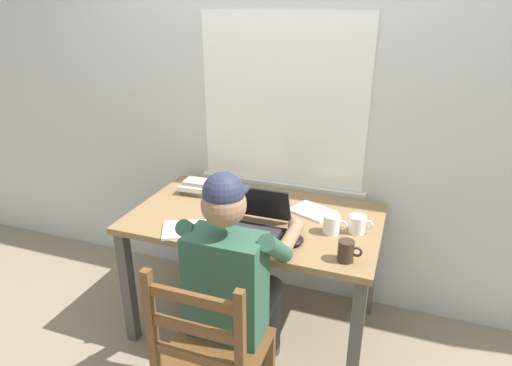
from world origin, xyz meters
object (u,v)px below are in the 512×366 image
Objects in this scene: seated_person at (235,276)px; wooden_chair at (212,356)px; desk at (255,231)px; laptop at (254,222)px; book_stack_main at (197,186)px; coffee_mug_white at (332,224)px; coffee_mug_spare at (358,224)px; landscape_photo_print at (233,204)px; computer_mouse at (297,241)px; coffee_mug_dark at (346,251)px.

wooden_chair is at bearing -90.00° from seated_person.
desk is 0.49m from seated_person.
book_stack_main is at bearing 145.51° from laptop.
coffee_mug_white is 1.00× the size of coffee_mug_spare.
laptop reaches higher than book_stack_main.
desk is 0.22m from landscape_photo_print.
wooden_chair is (-0.00, -0.28, -0.23)m from seated_person.
coffee_mug_white is 0.14m from coffee_mug_spare.
laptop is 0.26m from computer_mouse.
coffee_mug_spare is (0.26, 0.23, 0.03)m from computer_mouse.
coffee_mug_dark is 0.82m from landscape_photo_print.
book_stack_main is at bearing 170.10° from coffee_mug_spare.
desk is 0.51m from book_stack_main.
coffee_mug_white is at bearing 49.82° from seated_person.
desk is at bearing 172.88° from coffee_mug_white.
wooden_chair is 8.28× the size of coffee_mug_dark.
desk is 11.09× the size of coffee_mug_spare.
desk is 11.05× the size of coffee_mug_white.
computer_mouse is 0.86m from book_stack_main.
landscape_photo_print is (-0.74, 0.09, -0.05)m from coffee_mug_spare.
computer_mouse is at bearing -17.93° from landscape_photo_print.
coffee_mug_spare is at bearing 25.23° from coffee_mug_white.
seated_person reaches higher than wooden_chair.
coffee_mug_spare is (0.12, 0.06, -0.00)m from coffee_mug_white.
seated_person is 10.98× the size of coffee_mug_dark.
seated_person reaches higher than coffee_mug_dark.
laptop is at bearing 167.47° from computer_mouse.
seated_person is 0.63m from landscape_photo_print.
desk is 12.24× the size of coffee_mug_dark.
desk is at bearing 99.10° from seated_person.
desk is at bearing 107.88° from laptop.
coffee_mug_dark is at bearing -92.43° from coffee_mug_spare.
computer_mouse is 0.77× the size of landscape_photo_print.
book_stack_main is at bearing 119.30° from wooden_chair.
seated_person is at bearing 90.00° from wooden_chair.
book_stack_main is (-1.01, 0.48, -0.01)m from coffee_mug_dark.
coffee_mug_dark is (0.25, -0.07, 0.03)m from computer_mouse.
coffee_mug_white is at bearing -14.79° from book_stack_main.
laptop is (-0.02, 0.32, 0.13)m from seated_person.
computer_mouse is at bearing 49.38° from seated_person.
coffee_mug_white is 0.27m from coffee_mug_dark.
laptop reaches higher than coffee_mug_spare.
coffee_mug_spare reaches higher than book_stack_main.
seated_person is 0.53m from coffee_mug_dark.
wooden_chair is 0.87m from coffee_mug_white.
laptop is at bearing 92.27° from wooden_chair.
seated_person reaches higher than landscape_photo_print.
coffee_mug_spare is (0.51, 0.17, -0.01)m from laptop.
seated_person is 3.76× the size of laptop.
coffee_mug_spare is 0.96× the size of landscape_photo_print.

